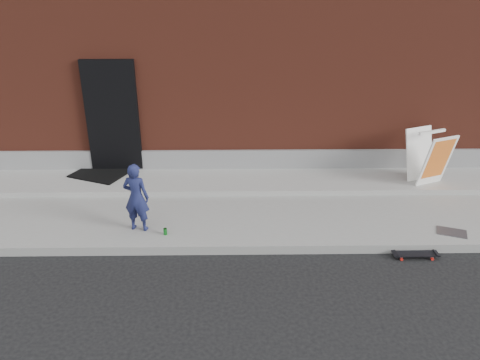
{
  "coord_description": "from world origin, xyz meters",
  "views": [
    {
      "loc": [
        -0.16,
        -6.21,
        4.0
      ],
      "look_at": [
        -0.06,
        0.8,
        0.92
      ],
      "focal_mm": 35.0,
      "sensor_mm": 36.0,
      "label": 1
    }
  ],
  "objects_px": {
    "skateboard": "(416,254)",
    "pizza_sign": "(429,157)",
    "soda_can": "(165,232)",
    "child": "(136,197)"
  },
  "relations": [
    {
      "from": "skateboard",
      "to": "pizza_sign",
      "type": "xyz_separation_m",
      "value": [
        0.99,
        2.33,
        0.71
      ]
    },
    {
      "from": "pizza_sign",
      "to": "soda_can",
      "type": "bearing_deg",
      "value": -159.58
    },
    {
      "from": "child",
      "to": "skateboard",
      "type": "relative_size",
      "value": 1.69
    },
    {
      "from": "child",
      "to": "soda_can",
      "type": "height_order",
      "value": "child"
    },
    {
      "from": "child",
      "to": "pizza_sign",
      "type": "xyz_separation_m",
      "value": [
        5.36,
        1.63,
        0.05
      ]
    },
    {
      "from": "pizza_sign",
      "to": "soda_can",
      "type": "height_order",
      "value": "pizza_sign"
    },
    {
      "from": "soda_can",
      "to": "pizza_sign",
      "type": "bearing_deg",
      "value": 20.42
    },
    {
      "from": "skateboard",
      "to": "soda_can",
      "type": "distance_m",
      "value": 3.94
    },
    {
      "from": "skateboard",
      "to": "pizza_sign",
      "type": "distance_m",
      "value": 2.63
    },
    {
      "from": "pizza_sign",
      "to": "skateboard",
      "type": "bearing_deg",
      "value": -113.13
    }
  ]
}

